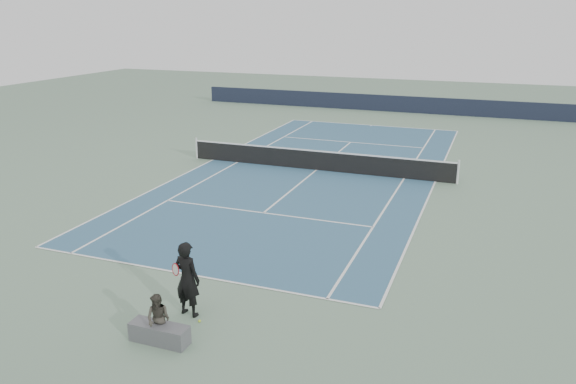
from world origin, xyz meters
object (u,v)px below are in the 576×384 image
(tennis_ball, at_px, (199,321))
(spectator_bench, at_px, (159,326))
(tennis_player, at_px, (187,279))
(tennis_net, at_px, (317,160))

(tennis_ball, bearing_deg, spectator_bench, -111.27)
(spectator_bench, bearing_deg, tennis_ball, 68.73)
(tennis_player, height_order, tennis_ball, tennis_player)
(tennis_player, bearing_deg, tennis_net, 94.79)
(tennis_net, distance_m, tennis_player, 13.84)
(tennis_player, xyz_separation_m, tennis_ball, (0.42, -0.25, -0.93))
(tennis_ball, bearing_deg, tennis_player, 149.77)
(tennis_net, height_order, spectator_bench, spectator_bench)
(tennis_net, height_order, tennis_ball, tennis_net)
(tennis_player, height_order, spectator_bench, tennis_player)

